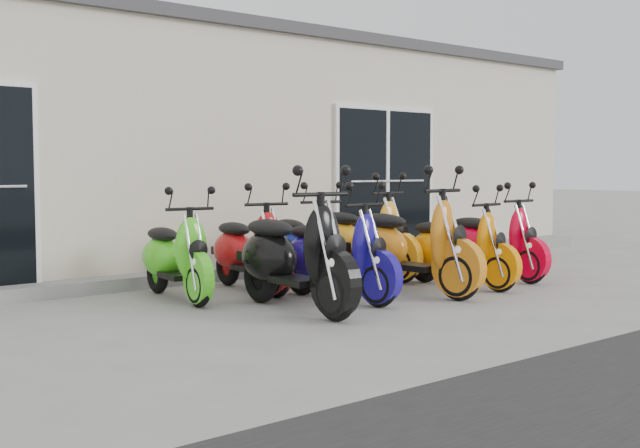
% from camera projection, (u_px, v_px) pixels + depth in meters
% --- Properties ---
extents(ground, '(80.00, 80.00, 0.00)m').
position_uv_depth(ground, '(355.00, 295.00, 8.81)').
color(ground, gray).
rests_on(ground, ground).
extents(building, '(14.00, 6.00, 3.20)m').
position_uv_depth(building, '(134.00, 155.00, 12.68)').
color(building, beige).
rests_on(building, ground).
extents(roof_cap, '(14.20, 6.20, 0.16)m').
position_uv_depth(roof_cap, '(132.00, 48.00, 12.56)').
color(roof_cap, '#3F3F42').
rests_on(roof_cap, building).
extents(front_step, '(14.00, 0.40, 0.15)m').
position_uv_depth(front_step, '(250.00, 270.00, 10.35)').
color(front_step, gray).
rests_on(front_step, ground).
extents(door_right, '(2.02, 0.08, 2.22)m').
position_uv_depth(door_right, '(386.00, 177.00, 12.05)').
color(door_right, black).
rests_on(door_right, front_step).
extents(scooter_front_black, '(0.81, 1.97, 1.43)m').
position_uv_depth(scooter_front_black, '(294.00, 238.00, 7.75)').
color(scooter_front_black, black).
rests_on(scooter_front_black, ground).
extents(scooter_front_blue, '(0.77, 1.76, 1.26)m').
position_uv_depth(scooter_front_blue, '(337.00, 241.00, 8.38)').
color(scooter_front_blue, '#180E85').
rests_on(scooter_front_blue, ground).
extents(scooter_front_orange_a, '(0.89, 1.99, 1.43)m').
position_uv_depth(scooter_front_orange_a, '(409.00, 230.00, 8.83)').
color(scooter_front_orange_a, orange).
rests_on(scooter_front_orange_a, ground).
extents(scooter_front_orange_b, '(0.71, 1.68, 1.21)m').
position_uv_depth(scooter_front_orange_b, '(459.00, 236.00, 9.36)').
color(scooter_front_orange_b, orange).
rests_on(scooter_front_orange_b, ground).
extents(scooter_front_red, '(0.67, 1.69, 1.23)m').
position_uv_depth(scooter_front_red, '(494.00, 230.00, 10.04)').
color(scooter_front_red, red).
rests_on(scooter_front_red, ground).
extents(scooter_back_green, '(0.78, 1.70, 1.21)m').
position_uv_depth(scooter_back_green, '(176.00, 243.00, 8.45)').
color(scooter_back_green, '#4AD91F').
rests_on(scooter_back_green, ground).
extents(scooter_back_red, '(0.76, 1.73, 1.24)m').
position_uv_depth(scooter_back_red, '(249.00, 237.00, 9.03)').
color(scooter_back_red, '#B51113').
rests_on(scooter_back_red, ground).
extents(scooter_back_blue, '(0.84, 1.75, 1.24)m').
position_uv_depth(scooter_back_blue, '(304.00, 233.00, 9.54)').
color(scooter_back_blue, navy).
rests_on(scooter_back_blue, ground).
extents(scooter_back_yellow, '(0.86, 1.88, 1.34)m').
position_uv_depth(scooter_back_yellow, '(362.00, 226.00, 10.04)').
color(scooter_back_yellow, '#FCAA1B').
rests_on(scooter_back_yellow, ground).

